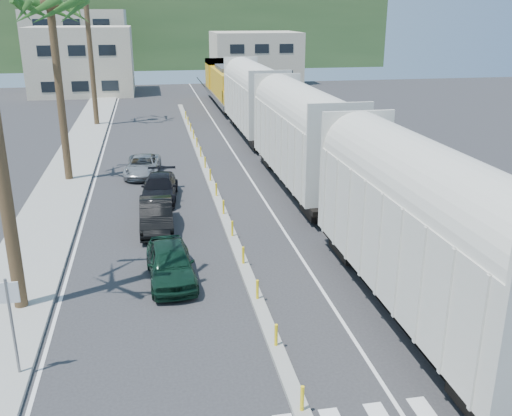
{
  "coord_description": "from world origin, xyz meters",
  "views": [
    {
      "loc": [
        -3.32,
        -12.46,
        9.61
      ],
      "look_at": [
        0.75,
        9.27,
        2.0
      ],
      "focal_mm": 40.0,
      "sensor_mm": 36.0,
      "label": 1
    }
  ],
  "objects": [
    {
      "name": "ground",
      "position": [
        0.0,
        0.0,
        0.0
      ],
      "size": [
        140.0,
        140.0,
        0.0
      ],
      "primitive_type": "plane",
      "color": "#28282B",
      "rests_on": "ground"
    },
    {
      "name": "sidewalk",
      "position": [
        -8.5,
        25.0,
        0.07
      ],
      "size": [
        3.0,
        90.0,
        0.15
      ],
      "primitive_type": "cube",
      "color": "gray",
      "rests_on": "ground"
    },
    {
      "name": "rails",
      "position": [
        5.0,
        28.0,
        0.03
      ],
      "size": [
        1.56,
        100.0,
        0.06
      ],
      "color": "black",
      "rests_on": "ground"
    },
    {
      "name": "median",
      "position": [
        0.0,
        19.96,
        0.09
      ],
      "size": [
        0.45,
        60.0,
        0.85
      ],
      "color": "gray",
      "rests_on": "ground"
    },
    {
      "name": "lane_markings",
      "position": [
        -2.15,
        25.0,
        0.0
      ],
      "size": [
        9.42,
        90.0,
        0.01
      ],
      "color": "silver",
      "rests_on": "ground"
    },
    {
      "name": "freight_train",
      "position": [
        5.0,
        23.73,
        2.91
      ],
      "size": [
        3.0,
        60.94,
        5.85
      ],
      "color": "beige",
      "rests_on": "ground"
    },
    {
      "name": "street_sign",
      "position": [
        -7.3,
        2.0,
        1.97
      ],
      "size": [
        0.6,
        0.08,
        3.0
      ],
      "color": "slate",
      "rests_on": "ground"
    },
    {
      "name": "buildings",
      "position": [
        -6.41,
        71.66,
        4.36
      ],
      "size": [
        38.0,
        27.0,
        10.0
      ],
      "color": "#B8AC92",
      "rests_on": "ground"
    },
    {
      "name": "hillside",
      "position": [
        0.0,
        100.0,
        6.0
      ],
      "size": [
        80.0,
        20.0,
        12.0
      ],
      "primitive_type": "cube",
      "color": "#385628",
      "rests_on": "ground"
    },
    {
      "name": "car_lead",
      "position": [
        -2.88,
        7.31,
        0.72
      ],
      "size": [
        2.15,
        4.4,
        1.44
      ],
      "primitive_type": "imported",
      "rotation": [
        0.0,
        0.0,
        0.05
      ],
      "color": "black",
      "rests_on": "ground"
    },
    {
      "name": "car_second",
      "position": [
        -3.29,
        12.79,
        0.7
      ],
      "size": [
        1.56,
        4.28,
        1.4
      ],
      "primitive_type": "imported",
      "rotation": [
        0.0,
        0.0,
        -0.01
      ],
      "color": "black",
      "rests_on": "ground"
    },
    {
      "name": "car_third",
      "position": [
        -3.02,
        17.32,
        0.66
      ],
      "size": [
        2.73,
        4.9,
        1.32
      ],
      "primitive_type": "imported",
      "rotation": [
        0.0,
        0.0,
        -0.1
      ],
      "color": "black",
      "rests_on": "ground"
    },
    {
      "name": "car_rear",
      "position": [
        -3.92,
        22.45,
        0.61
      ],
      "size": [
        2.84,
        4.76,
        1.22
      ],
      "primitive_type": "imported",
      "rotation": [
        0.0,
        0.0,
        -0.09
      ],
      "color": "#999B9D",
      "rests_on": "ground"
    }
  ]
}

